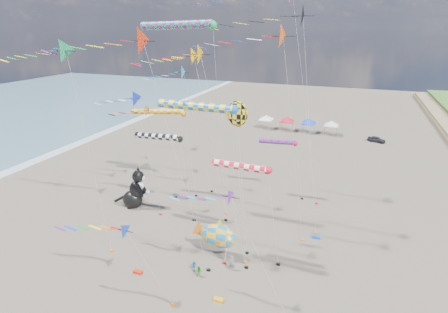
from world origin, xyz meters
TOP-DOWN VIEW (x-y plane):
  - delta_kite_0 at (-13.75, 19.99)m, footprint 9.86×1.82m
  - delta_kite_2 at (-9.93, 23.66)m, footprint 10.23×2.02m
  - delta_kite_3 at (5.53, 17.51)m, footprint 14.16×2.47m
  - delta_kite_4 at (5.25, 15.64)m, footprint 12.32×2.45m
  - delta_kite_5 at (-5.75, 18.24)m, footprint 12.00×2.33m
  - delta_kite_6 at (-12.10, 15.06)m, footprint 9.12×2.17m
  - delta_kite_7 at (-4.09, 1.58)m, footprint 10.00×1.60m
  - delta_kite_8 at (-4.51, 6.99)m, footprint 15.55×2.53m
  - delta_kite_9 at (5.38, 3.72)m, footprint 9.06×1.62m
  - delta_kite_10 at (-0.57, 9.49)m, footprint 11.44×2.06m
  - delta_kite_11 at (-13.29, 6.19)m, footprint 11.62×2.41m
  - windsock_0 at (-5.54, 16.65)m, footprint 10.30×0.94m
  - windsock_1 at (-8.15, 15.22)m, footprint 7.85×0.81m
  - windsock_2 at (4.24, 25.93)m, footprint 6.68×0.70m
  - windsock_3 at (0.15, 8.70)m, footprint 9.13×0.85m
  - windsock_4 at (-11.60, 21.51)m, footprint 9.52×0.77m
  - windsock_5 at (3.91, 10.33)m, footprint 7.33×0.75m
  - angelfish_kite at (2.10, 13.03)m, footprint 3.74×3.02m
  - cat_inflatable at (-13.03, 15.77)m, footprint 4.57×3.09m
  - fish_inflatable at (1.51, 9.61)m, footprint 5.42×2.12m
  - person_adult at (3.68, 7.90)m, footprint 0.72×0.62m
  - child_green at (1.01, 5.82)m, footprint 0.66×0.56m
  - child_blue at (0.12, 6.52)m, footprint 0.71×0.60m
  - kite_bag_0 at (3.95, 3.47)m, footprint 0.90×0.44m
  - kite_bag_1 at (10.93, 16.69)m, footprint 0.90×0.44m
  - kite_bag_2 at (-4.91, 4.19)m, footprint 0.90×0.44m
  - kite_bag_3 at (-0.04, 12.49)m, footprint 0.90×0.44m
  - tent_row at (1.50, 60.00)m, footprint 19.20×4.20m
  - parked_car at (18.55, 58.00)m, footprint 3.82×2.45m

SIDE VIEW (x-z plane):
  - kite_bag_0 at x=3.95m, z-range 0.00..0.30m
  - kite_bag_1 at x=10.93m, z-range 0.00..0.30m
  - kite_bag_2 at x=-4.91m, z-range 0.00..0.30m
  - kite_bag_3 at x=-0.04m, z-range 0.00..0.30m
  - child_blue at x=0.12m, z-range 0.00..1.13m
  - parked_car at x=18.55m, z-range 0.00..1.21m
  - child_green at x=1.01m, z-range 0.00..1.22m
  - person_adult at x=3.68m, z-range 0.00..1.66m
  - fish_inflatable at x=1.51m, z-range 0.22..4.78m
  - cat_inflatable at x=-13.03m, z-range 0.00..5.64m
  - tent_row at x=1.50m, z-range 1.25..5.05m
  - delta_kite_7 at x=-4.09m, z-range 2.79..10.86m
  - windsock_2 at x=4.24m, z-range 3.83..12.32m
  - delta_kite_9 at x=5.38m, z-range 4.42..15.69m
  - windsock_5 at x=3.91m, z-range 4.92..15.62m
  - windsock_1 at x=-8.15m, z-range 5.06..16.10m
  - windsock_4 at x=-11.60m, z-range 5.76..18.17m
  - delta_kite_0 at x=-13.75m, z-range 5.52..19.13m
  - delta_kite_6 at x=-12.10m, z-range 6.63..22.63m
  - angelfish_kite at x=2.10m, z-range 6.61..22.71m
  - windsock_3 at x=0.15m, z-range 7.84..24.50m
  - delta_kite_2 at x=-9.93m, z-range 7.77..25.97m
  - delta_kite_5 at x=-5.75m, z-range 8.98..29.85m
  - delta_kite_10 at x=-0.57m, z-range 9.49..31.21m
  - delta_kite_11 at x=-13.29m, z-range 9.57..31.71m
  - delta_kite_8 at x=-4.51m, z-range 10.02..33.19m
  - delta_kite_4 at x=5.25m, z-range 10.21..33.65m
  - windsock_0 at x=-5.54m, z-range 11.26..34.87m
  - delta_kite_3 at x=5.53m, z-range 11.09..36.37m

